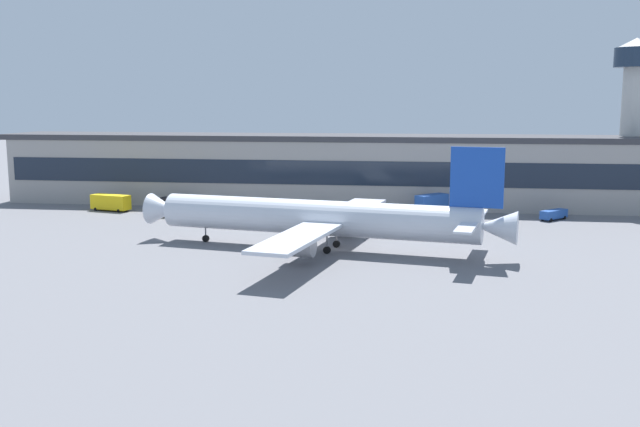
# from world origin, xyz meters

# --- Properties ---
(ground_plane) EXTENTS (600.00, 600.00, 0.00)m
(ground_plane) POSITION_xyz_m (0.00, 0.00, 0.00)
(ground_plane) COLOR slate
(terminal_building) EXTENTS (160.28, 16.25, 15.36)m
(terminal_building) POSITION_xyz_m (0.00, 48.46, 7.70)
(terminal_building) COLOR #9E9993
(terminal_building) RESTS_ON ground_plane
(airliner) EXTENTS (58.83, 50.67, 16.27)m
(airliner) POSITION_xyz_m (-1.87, -0.72, 4.99)
(airliner) COLOR silver
(airliner) RESTS_ON ground_plane
(control_tower) EXTENTS (8.75, 8.75, 35.60)m
(control_tower) POSITION_xyz_m (56.63, 51.67, 21.98)
(control_tower) COLOR #B7B7B2
(control_tower) RESTS_ON ground_plane
(fuel_truck) EXTENTS (8.83, 4.81, 3.35)m
(fuel_truck) POSITION_xyz_m (-51.18, 32.53, 1.88)
(fuel_truck) COLOR yellow
(fuel_truck) RESTS_ON ground_plane
(crew_van) EXTENTS (5.50, 3.05, 2.55)m
(crew_van) POSITION_xyz_m (-38.83, 36.06, 1.46)
(crew_van) COLOR black
(crew_van) RESTS_ON ground_plane
(pushback_tractor) EXTENTS (2.83, 4.92, 1.75)m
(pushback_tractor) POSITION_xyz_m (-37.78, 27.25, 1.05)
(pushback_tractor) COLOR yellow
(pushback_tractor) RESTS_ON ground_plane
(belt_loader) EXTENTS (5.88, 6.00, 1.95)m
(belt_loader) POSITION_xyz_m (38.54, 33.48, 1.15)
(belt_loader) COLOR #2651A5
(belt_loader) RESTS_ON ground_plane
(catering_truck) EXTENTS (6.87, 6.98, 4.15)m
(catering_truck) POSITION_xyz_m (15.32, 36.39, 2.29)
(catering_truck) COLOR #2651A5
(catering_truck) RESTS_ON ground_plane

